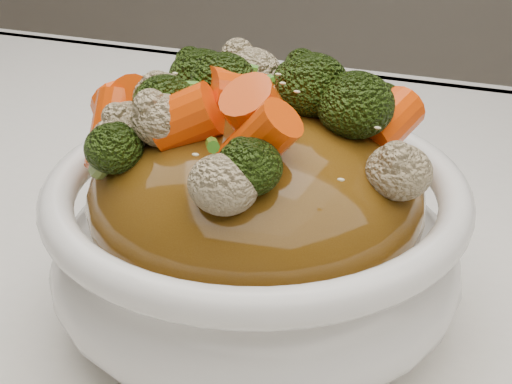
% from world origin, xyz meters
% --- Properties ---
extents(tablecloth, '(1.20, 0.80, 0.04)m').
position_xyz_m(tablecloth, '(0.00, 0.00, 0.73)').
color(tablecloth, white).
rests_on(tablecloth, dining_table).
extents(bowl, '(0.27, 0.27, 0.08)m').
position_xyz_m(bowl, '(-0.03, 0.01, 0.79)').
color(bowl, white).
rests_on(bowl, tablecloth).
extents(sauce_base, '(0.22, 0.22, 0.09)m').
position_xyz_m(sauce_base, '(-0.03, 0.01, 0.82)').
color(sauce_base, '#5A390F').
rests_on(sauce_base, bowl).
extents(carrots, '(0.22, 0.22, 0.05)m').
position_xyz_m(carrots, '(-0.03, 0.01, 0.88)').
color(carrots, '#F34907').
rests_on(carrots, sauce_base).
extents(broccoli, '(0.22, 0.22, 0.04)m').
position_xyz_m(broccoli, '(-0.03, 0.01, 0.88)').
color(broccoli, black).
rests_on(broccoli, sauce_base).
extents(cauliflower, '(0.22, 0.22, 0.04)m').
position_xyz_m(cauliflower, '(-0.03, 0.01, 0.88)').
color(cauliflower, tan).
rests_on(cauliflower, sauce_base).
extents(scallions, '(0.16, 0.16, 0.02)m').
position_xyz_m(scallions, '(-0.03, 0.01, 0.88)').
color(scallions, '#39761B').
rests_on(scallions, sauce_base).
extents(sesame_seeds, '(0.19, 0.19, 0.01)m').
position_xyz_m(sesame_seeds, '(-0.03, 0.01, 0.88)').
color(sesame_seeds, beige).
rests_on(sesame_seeds, sauce_base).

